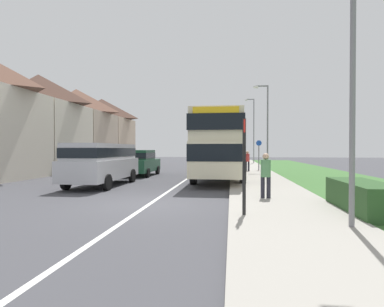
{
  "coord_description": "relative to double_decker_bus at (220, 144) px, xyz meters",
  "views": [
    {
      "loc": [
        2.67,
        -9.97,
        1.81
      ],
      "look_at": [
        0.8,
        4.86,
        1.6
      ],
      "focal_mm": 29.22,
      "sensor_mm": 36.0,
      "label": 1
    }
  ],
  "objects": [
    {
      "name": "ground_plane",
      "position": [
        -2.0,
        -8.84,
        -2.14
      ],
      "size": [
        120.0,
        120.0,
        0.0
      ],
      "primitive_type": "plane",
      "color": "#424247"
    },
    {
      "name": "lane_marking_centre",
      "position": [
        -2.0,
        -0.84,
        -2.14
      ],
      "size": [
        0.14,
        60.0,
        0.01
      ],
      "primitive_type": "cube",
      "color": "silver",
      "rests_on": "ground_plane"
    },
    {
      "name": "pavement_near_side",
      "position": [
        2.2,
        -2.84,
        -2.08
      ],
      "size": [
        3.2,
        68.0,
        0.12
      ],
      "primitive_type": "cube",
      "color": "#9E998E",
      "rests_on": "ground_plane"
    },
    {
      "name": "grass_verge_seaward",
      "position": [
        6.5,
        -2.84,
        -2.1
      ],
      "size": [
        6.0,
        68.0,
        0.08
      ],
      "primitive_type": "cube",
      "color": "#3D6B33",
      "rests_on": "ground_plane"
    },
    {
      "name": "roadside_hedge",
      "position": [
        4.3,
        -9.69,
        -1.69
      ],
      "size": [
        1.1,
        3.16,
        0.9
      ],
      "primitive_type": "cube",
      "color": "#2D5128",
      "rests_on": "ground_plane"
    },
    {
      "name": "double_decker_bus",
      "position": [
        0.0,
        0.0,
        0.0
      ],
      "size": [
        2.8,
        10.77,
        3.7
      ],
      "color": "beige",
      "rests_on": "ground_plane"
    },
    {
      "name": "parked_van_silver",
      "position": [
        -5.66,
        -4.06,
        -0.9
      ],
      "size": [
        2.11,
        5.58,
        2.07
      ],
      "color": "#B7B7BC",
      "rests_on": "ground_plane"
    },
    {
      "name": "parked_car_dark_green",
      "position": [
        -5.48,
        1.72,
        -1.19
      ],
      "size": [
        1.96,
        4.36,
        1.74
      ],
      "color": "#19472D",
      "rests_on": "ground_plane"
    },
    {
      "name": "pedestrian_at_stop",
      "position": [
        1.85,
        -7.81,
        -1.17
      ],
      "size": [
        0.34,
        0.34,
        1.67
      ],
      "color": "#23232D",
      "rests_on": "ground_plane"
    },
    {
      "name": "pedestrian_walking_away",
      "position": [
        1.9,
        5.51,
        -1.17
      ],
      "size": [
        0.34,
        0.34,
        1.67
      ],
      "color": "#23232D",
      "rests_on": "ground_plane"
    },
    {
      "name": "bus_stop_sign",
      "position": [
        1.0,
        -10.66,
        -0.6
      ],
      "size": [
        0.09,
        0.52,
        2.6
      ],
      "color": "black",
      "rests_on": "ground_plane"
    },
    {
      "name": "cycle_route_sign",
      "position": [
        2.88,
        6.85,
        -0.71
      ],
      "size": [
        0.44,
        0.08,
        2.52
      ],
      "color": "slate",
      "rests_on": "ground_plane"
    },
    {
      "name": "street_lamp_near",
      "position": [
        3.18,
        -11.64,
        2.05
      ],
      "size": [
        1.14,
        0.2,
        7.28
      ],
      "color": "slate",
      "rests_on": "ground_plane"
    },
    {
      "name": "street_lamp_mid",
      "position": [
        3.34,
        5.9,
        1.77
      ],
      "size": [
        1.14,
        0.2,
        6.74
      ],
      "color": "slate",
      "rests_on": "ground_plane"
    },
    {
      "name": "street_lamp_far",
      "position": [
        3.31,
        20.22,
        2.4
      ],
      "size": [
        1.14,
        0.2,
        7.98
      ],
      "color": "slate",
      "rests_on": "ground_plane"
    },
    {
      "name": "house_terrace_far_side",
      "position": [
        -14.36,
        7.01,
        1.69
      ],
      "size": [
        6.27,
        23.94,
        7.66
      ],
      "color": "beige",
      "rests_on": "ground_plane"
    }
  ]
}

